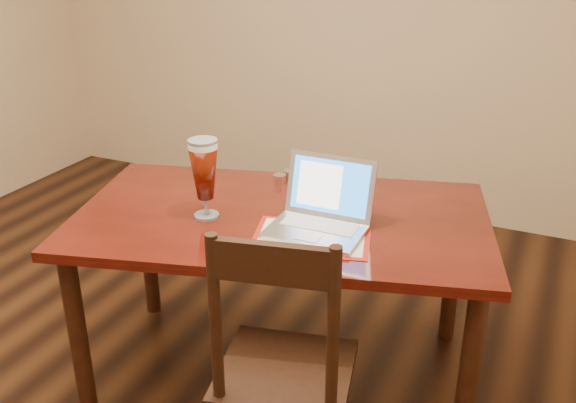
% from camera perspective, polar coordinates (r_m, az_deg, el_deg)
% --- Properties ---
extents(dining_table, '(1.87, 1.35, 1.12)m').
position_cam_1_polar(dining_table, '(2.66, -0.74, -2.77)').
color(dining_table, '#55130B').
rests_on(dining_table, ground).
extents(dining_chair, '(0.53, 0.52, 1.06)m').
position_cam_1_polar(dining_chair, '(2.24, -0.44, -14.88)').
color(dining_chair, black).
rests_on(dining_chair, ground).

